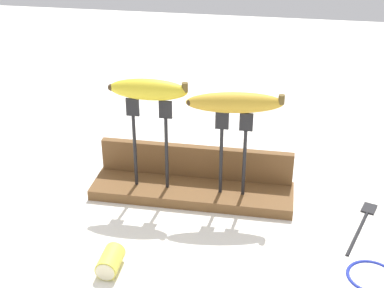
{
  "coord_description": "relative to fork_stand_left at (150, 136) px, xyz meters",
  "views": [
    {
      "loc": [
        0.17,
        -0.96,
        0.63
      ],
      "look_at": [
        0.0,
        0.0,
        0.12
      ],
      "focal_mm": 51.6,
      "sensor_mm": 36.0,
      "label": 1
    }
  ],
  "objects": [
    {
      "name": "ground_plane",
      "position": [
        0.08,
        0.01,
        -0.14
      ],
      "size": [
        3.0,
        3.0,
        0.0
      ],
      "primitive_type": "plane",
      "color": "white"
    },
    {
      "name": "wooden_board",
      "position": [
        0.08,
        0.01,
        -0.13
      ],
      "size": [
        0.42,
        0.11,
        0.02
      ],
      "primitive_type": "cube",
      "color": "brown",
      "rests_on": "ground"
    },
    {
      "name": "board_backstop",
      "position": [
        0.08,
        0.06,
        -0.08
      ],
      "size": [
        0.41,
        0.02,
        0.07
      ],
      "primitive_type": "cube",
      "color": "brown",
      "rests_on": "wooden_board"
    },
    {
      "name": "fork_stand_left",
      "position": [
        0.0,
        0.0,
        0.0
      ],
      "size": [
        0.09,
        0.01,
        0.19
      ],
      "color": "black",
      "rests_on": "wooden_board"
    },
    {
      "name": "fork_stand_right",
      "position": [
        0.17,
        -0.0,
        -0.01
      ],
      "size": [
        0.07,
        0.01,
        0.18
      ],
      "color": "black",
      "rests_on": "wooden_board"
    },
    {
      "name": "banana_raised_left",
      "position": [
        -0.0,
        -0.0,
        0.1
      ],
      "size": [
        0.16,
        0.04,
        0.04
      ],
      "color": "yellow",
      "rests_on": "fork_stand_left"
    },
    {
      "name": "banana_raised_right",
      "position": [
        0.17,
        -0.0,
        0.08
      ],
      "size": [
        0.19,
        0.06,
        0.04
      ],
      "color": "gold",
      "rests_on": "fork_stand_right"
    },
    {
      "name": "fork_fallen_near",
      "position": [
        0.43,
        -0.03,
        -0.13
      ],
      "size": [
        0.08,
        0.18,
        0.01
      ],
      "color": "black",
      "rests_on": "ground"
    },
    {
      "name": "banana_chunk_far",
      "position": [
        -0.01,
        -0.25,
        -0.12
      ],
      "size": [
        0.04,
        0.06,
        0.04
      ],
      "color": "#DBD147",
      "rests_on": "ground"
    },
    {
      "name": "wire_coil",
      "position": [
        0.43,
        -0.19,
        -0.13
      ],
      "size": [
        0.09,
        0.09,
        0.01
      ],
      "primitive_type": "torus",
      "color": "#1E2DA5",
      "rests_on": "ground"
    }
  ]
}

